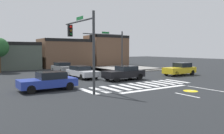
{
  "coord_description": "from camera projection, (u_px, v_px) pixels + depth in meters",
  "views": [
    {
      "loc": [
        -12.56,
        -19.21,
        3.07
      ],
      "look_at": [
        0.33,
        0.18,
        1.29
      ],
      "focal_mm": 36.08,
      "sensor_mm": 36.0,
      "label": 1
    }
  ],
  "objects": [
    {
      "name": "storefront_row",
      "position": [
        67.0,
        53.0,
        40.23
      ],
      "size": [
        24.93,
        5.94,
        5.85
      ],
      "color": "#4C564C",
      "rests_on": "ground_plane"
    },
    {
      "name": "car_gray",
      "position": [
        63.0,
        67.0,
        30.14
      ],
      "size": [
        1.89,
        4.4,
        1.39
      ],
      "rotation": [
        0.0,
        0.0,
        -1.57
      ],
      "color": "slate",
      "rests_on": "ground_plane"
    },
    {
      "name": "traffic_signal_southwest",
      "position": [
        82.0,
        38.0,
        16.61
      ],
      "size": [
        0.32,
        4.84,
        5.69
      ],
      "rotation": [
        0.0,
        0.0,
        1.57
      ],
      "color": "#383A3D",
      "rests_on": "ground_plane"
    },
    {
      "name": "crosswalk_near",
      "position": [
        139.0,
        85.0,
        19.38
      ],
      "size": [
        10.31,
        2.83,
        0.01
      ],
      "color": "silver",
      "rests_on": "ground_plane"
    },
    {
      "name": "bike_detector_marking",
      "position": [
        190.0,
        91.0,
        16.78
      ],
      "size": [
        1.07,
        1.07,
        0.01
      ],
      "color": "yellow",
      "rests_on": "ground_plane"
    },
    {
      "name": "car_blue",
      "position": [
        48.0,
        81.0,
        17.12
      ],
      "size": [
        4.21,
        1.93,
        1.4
      ],
      "rotation": [
        0.0,
        0.0,
        3.14
      ],
      "color": "#23389E",
      "rests_on": "ground_plane"
    },
    {
      "name": "car_silver",
      "position": [
        82.0,
        72.0,
        24.59
      ],
      "size": [
        1.8,
        4.7,
        1.31
      ],
      "rotation": [
        0.0,
        0.0,
        -1.57
      ],
      "color": "#B7BABF",
      "rests_on": "ground_plane"
    },
    {
      "name": "traffic_signal_northeast",
      "position": [
        109.0,
        44.0,
        29.46
      ],
      "size": [
        6.0,
        0.32,
        5.58
      ],
      "rotation": [
        0.0,
        0.0,
        3.14
      ],
      "color": "#383A3D",
      "rests_on": "ground_plane"
    },
    {
      "name": "ground_plane",
      "position": [
        110.0,
        80.0,
        23.11
      ],
      "size": [
        120.0,
        120.0,
        0.0
      ],
      "primitive_type": "plane",
      "color": "#232628"
    },
    {
      "name": "car_yellow",
      "position": [
        180.0,
        69.0,
        27.07
      ],
      "size": [
        4.21,
        1.71,
        1.52
      ],
      "rotation": [
        0.0,
        0.0,
        3.14
      ],
      "color": "gold",
      "rests_on": "ground_plane"
    },
    {
      "name": "curb_corner_northeast",
      "position": [
        123.0,
        69.0,
        35.62
      ],
      "size": [
        10.0,
        10.6,
        0.15
      ],
      "color": "gray",
      "rests_on": "ground_plane"
    },
    {
      "name": "car_black",
      "position": [
        124.0,
        73.0,
        22.79
      ],
      "size": [
        4.23,
        1.81,
        1.43
      ],
      "rotation": [
        0.0,
        0.0,
        3.14
      ],
      "color": "black",
      "rests_on": "ground_plane"
    }
  ]
}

